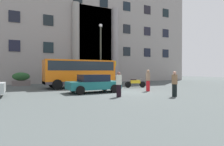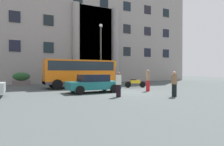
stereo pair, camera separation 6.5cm
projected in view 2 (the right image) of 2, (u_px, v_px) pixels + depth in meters
name	position (u px, v px, depth m)	size (l,w,h in m)	color
ground_plane	(126.00, 93.00, 14.81)	(80.00, 64.00, 0.12)	#474F4E
office_building_facade	(70.00, 14.00, 30.40)	(38.69, 9.74, 21.06)	gray
orange_minibus	(80.00, 71.00, 18.85)	(6.66, 2.68, 2.67)	orange
bus_stop_sign	(114.00, 70.00, 22.91)	(0.44, 0.08, 2.79)	#989417
hedge_planter_entrance_left	(67.00, 78.00, 23.61)	(1.88, 0.73, 1.57)	#64625D
hedge_planter_entrance_right	(109.00, 77.00, 25.37)	(1.76, 0.85, 1.72)	gray
hedge_planter_east	(21.00, 79.00, 21.28)	(1.87, 0.74, 1.47)	#695F5C
parked_compact_extra	(93.00, 83.00, 14.65)	(3.94, 2.06, 1.36)	#1A6566
motorcycle_far_end	(135.00, 83.00, 18.88)	(2.05, 0.76, 0.89)	black
pedestrian_man_crossing	(118.00, 84.00, 12.14)	(0.36, 0.36, 1.59)	black
pedestrian_woman_with_bag	(174.00, 84.00, 12.29)	(0.36, 0.36, 1.62)	black
pedestrian_woman_dark_dress	(148.00, 80.00, 15.56)	(0.36, 0.36, 1.74)	red
lamppost_plaza_centre	(101.00, 49.00, 22.71)	(0.40, 0.40, 7.16)	#3B3E32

